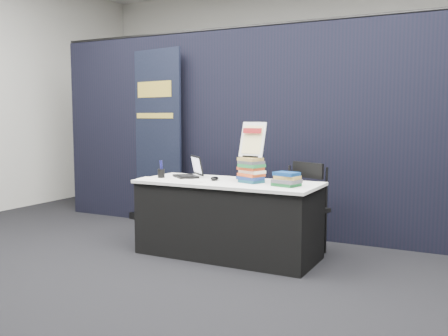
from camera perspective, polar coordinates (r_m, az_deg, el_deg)
floor at (r=4.60m, az=-2.72°, el=-11.62°), size 8.00×8.00×0.00m
wall_back at (r=8.10m, az=11.68°, el=8.42°), size 8.00×0.02×3.50m
drape_partition at (r=5.82m, az=5.15°, el=4.09°), size 6.00×0.08×2.40m
display_table at (r=4.97m, az=0.45°, el=-5.79°), size 1.80×0.75×0.75m
laptop at (r=5.24m, az=-4.16°, el=-0.44°), size 0.35×0.39×0.22m
mouse at (r=4.96m, az=-1.08°, el=-1.20°), size 0.10×0.13×0.04m
brochure_left at (r=5.16m, az=-8.10°, el=-1.18°), size 0.31×0.24×0.00m
brochure_mid at (r=5.02m, az=-5.32°, el=-1.35°), size 0.37×0.35×0.00m
brochure_right at (r=4.86m, az=-4.01°, el=-1.57°), size 0.31×0.25×0.00m
pen_cup at (r=5.19m, az=-7.19°, el=-0.63°), size 0.08×0.08×0.09m
book_stack_tall at (r=4.79m, az=3.11°, el=-0.24°), size 0.27×0.24×0.24m
book_stack_short at (r=4.58m, az=7.16°, el=-1.27°), size 0.26×0.22×0.13m
info_sign at (r=4.80m, az=3.28°, el=3.21°), size 0.27×0.15×0.35m
pullup_banner at (r=6.48m, az=-7.83°, el=2.37°), size 0.94×0.29×2.23m
stacking_chair at (r=5.04m, az=8.94°, el=-4.12°), size 0.55×0.57×0.92m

